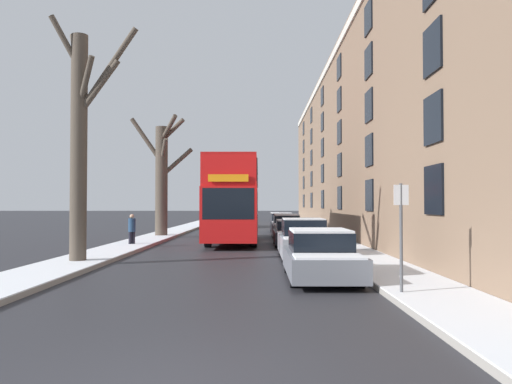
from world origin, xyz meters
TOP-DOWN VIEW (x-y plane):
  - sidewalk_left at (-5.02, 53.00)m, footprint 2.08×130.00m
  - sidewalk_right at (5.02, 53.00)m, footprint 2.08×130.00m
  - terrace_facade_right at (10.55, 28.60)m, footprint 9.10×54.85m
  - bare_tree_left_0 at (-4.91, 11.62)m, footprint 3.22×2.69m
  - bare_tree_left_1 at (-4.84, 25.53)m, footprint 3.87×2.23m
  - double_decker_bus at (-0.16, 21.71)m, footprint 2.56×10.44m
  - parked_car_0 at (2.88, 8.43)m, footprint 1.86×4.43m
  - parked_car_1 at (2.88, 13.74)m, footprint 1.80×4.48m
  - parked_car_2 at (2.88, 19.58)m, footprint 1.89×4.02m
  - parked_car_3 at (2.88, 25.62)m, footprint 1.78×4.45m
  - parked_car_4 at (2.88, 31.52)m, footprint 1.70×4.41m
  - oncoming_van at (-2.19, 39.54)m, footprint 2.07×4.91m
  - pedestrian_left_sidewalk at (-4.95, 18.73)m, footprint 0.35×0.35m
  - street_sign_post at (4.28, 5.52)m, footprint 0.32×0.07m

SIDE VIEW (x-z plane):
  - sidewalk_left at x=-5.02m, z-range 0.00..0.16m
  - sidewalk_right at x=5.02m, z-range 0.00..0.16m
  - parked_car_2 at x=2.88m, z-range -0.04..1.25m
  - parked_car_0 at x=2.88m, z-range -0.05..1.32m
  - parked_car_4 at x=2.88m, z-range -0.06..1.39m
  - parked_car_3 at x=2.88m, z-range -0.05..1.40m
  - parked_car_1 at x=2.88m, z-range -0.06..1.46m
  - pedestrian_left_sidewalk at x=-4.95m, z-range 0.08..1.66m
  - oncoming_van at x=-2.19m, z-range 0.09..2.48m
  - street_sign_post at x=4.28m, z-range 0.19..2.69m
  - double_decker_bus at x=-0.16m, z-range 0.29..4.67m
  - bare_tree_left_1 at x=-4.84m, z-range 0.13..7.59m
  - bare_tree_left_0 at x=-4.91m, z-range 0.12..8.66m
  - terrace_facade_right at x=10.55m, z-range 0.00..12.29m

